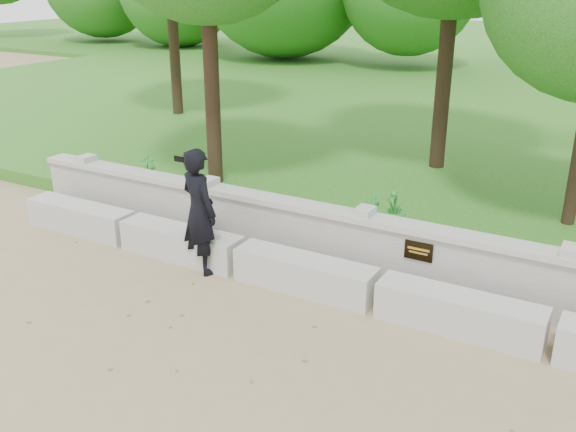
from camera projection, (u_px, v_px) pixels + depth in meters
name	position (u px, v px, depth m)	size (l,w,h in m)	color
ground	(302.00, 392.00, 6.30)	(80.00, 80.00, 0.00)	#98845D
lawn	(545.00, 116.00, 17.60)	(40.00, 22.00, 0.25)	#20631E
concrete_bench	(377.00, 292.00, 7.76)	(11.90, 0.45, 0.45)	beige
parapet_wall	(399.00, 254.00, 8.24)	(12.50, 0.35, 0.90)	beige
man_main	(199.00, 211.00, 8.53)	(0.74, 0.68, 1.74)	black
shrub_a	(148.00, 170.00, 11.43)	(0.30, 0.20, 0.57)	#308D32
shrub_b	(369.00, 217.00, 9.09)	(0.38, 0.30, 0.68)	#308D32
shrub_d	(395.00, 208.00, 9.56)	(0.34, 0.31, 0.61)	#308D32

